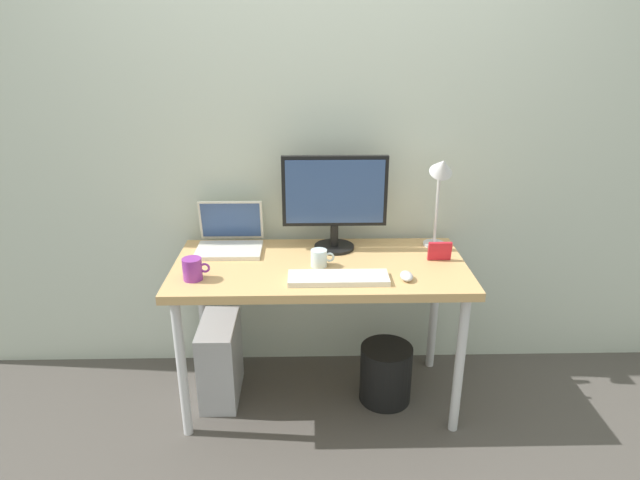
{
  "coord_description": "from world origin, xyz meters",
  "views": [
    {
      "loc": [
        -0.05,
        -2.34,
        1.78
      ],
      "look_at": [
        0.0,
        0.0,
        0.87
      ],
      "focal_mm": 30.61,
      "sensor_mm": 36.0,
      "label": 1
    }
  ],
  "objects_px": {
    "wastebasket": "(386,373)",
    "coffee_mug": "(193,269)",
    "monitor": "(335,197)",
    "desk_lamp": "(441,181)",
    "photo_frame": "(440,251)",
    "keyboard": "(338,278)",
    "glass_cup": "(319,258)",
    "computer_tower": "(220,360)",
    "desk": "(320,277)",
    "laptop": "(230,237)",
    "mouse": "(407,276)"
  },
  "relations": [
    {
      "from": "wastebasket",
      "to": "photo_frame",
      "type": "bearing_deg",
      "value": 13.12
    },
    {
      "from": "laptop",
      "to": "desk_lamp",
      "type": "height_order",
      "value": "desk_lamp"
    },
    {
      "from": "photo_frame",
      "to": "computer_tower",
      "type": "height_order",
      "value": "photo_frame"
    },
    {
      "from": "mouse",
      "to": "photo_frame",
      "type": "height_order",
      "value": "photo_frame"
    },
    {
      "from": "monitor",
      "to": "wastebasket",
      "type": "xyz_separation_m",
      "value": [
        0.26,
        -0.22,
        -0.86
      ]
    },
    {
      "from": "glass_cup",
      "to": "wastebasket",
      "type": "bearing_deg",
      "value": -0.13
    },
    {
      "from": "wastebasket",
      "to": "monitor",
      "type": "bearing_deg",
      "value": 139.73
    },
    {
      "from": "wastebasket",
      "to": "coffee_mug",
      "type": "bearing_deg",
      "value": -171.69
    },
    {
      "from": "computer_tower",
      "to": "wastebasket",
      "type": "bearing_deg",
      "value": -3.47
    },
    {
      "from": "desk",
      "to": "glass_cup",
      "type": "bearing_deg",
      "value": -98.44
    },
    {
      "from": "laptop",
      "to": "glass_cup",
      "type": "relative_size",
      "value": 2.89
    },
    {
      "from": "desk_lamp",
      "to": "keyboard",
      "type": "height_order",
      "value": "desk_lamp"
    },
    {
      "from": "desk",
      "to": "laptop",
      "type": "xyz_separation_m",
      "value": [
        -0.45,
        0.21,
        0.13
      ]
    },
    {
      "from": "desk",
      "to": "laptop",
      "type": "bearing_deg",
      "value": 155.13
    },
    {
      "from": "desk",
      "to": "mouse",
      "type": "bearing_deg",
      "value": -25.54
    },
    {
      "from": "desk",
      "to": "monitor",
      "type": "distance_m",
      "value": 0.39
    },
    {
      "from": "laptop",
      "to": "photo_frame",
      "type": "relative_size",
      "value": 2.91
    },
    {
      "from": "monitor",
      "to": "computer_tower",
      "type": "relative_size",
      "value": 1.21
    },
    {
      "from": "monitor",
      "to": "glass_cup",
      "type": "height_order",
      "value": "monitor"
    },
    {
      "from": "laptop",
      "to": "mouse",
      "type": "bearing_deg",
      "value": -25.18
    },
    {
      "from": "mouse",
      "to": "photo_frame",
      "type": "bearing_deg",
      "value": 47.45
    },
    {
      "from": "coffee_mug",
      "to": "photo_frame",
      "type": "relative_size",
      "value": 1.1
    },
    {
      "from": "desk_lamp",
      "to": "glass_cup",
      "type": "relative_size",
      "value": 4.37
    },
    {
      "from": "monitor",
      "to": "glass_cup",
      "type": "relative_size",
      "value": 4.61
    },
    {
      "from": "desk_lamp",
      "to": "computer_tower",
      "type": "bearing_deg",
      "value": -171.28
    },
    {
      "from": "laptop",
      "to": "keyboard",
      "type": "height_order",
      "value": "laptop"
    },
    {
      "from": "monitor",
      "to": "mouse",
      "type": "height_order",
      "value": "monitor"
    },
    {
      "from": "keyboard",
      "to": "photo_frame",
      "type": "xyz_separation_m",
      "value": [
        0.49,
        0.21,
        0.04
      ]
    },
    {
      "from": "monitor",
      "to": "photo_frame",
      "type": "bearing_deg",
      "value": -18.24
    },
    {
      "from": "desk_lamp",
      "to": "photo_frame",
      "type": "relative_size",
      "value": 4.4
    },
    {
      "from": "desk_lamp",
      "to": "keyboard",
      "type": "relative_size",
      "value": 1.1
    },
    {
      "from": "monitor",
      "to": "desk_lamp",
      "type": "height_order",
      "value": "desk_lamp"
    },
    {
      "from": "keyboard",
      "to": "computer_tower",
      "type": "bearing_deg",
      "value": 160.32
    },
    {
      "from": "monitor",
      "to": "wastebasket",
      "type": "height_order",
      "value": "monitor"
    },
    {
      "from": "desk",
      "to": "mouse",
      "type": "xyz_separation_m",
      "value": [
        0.38,
        -0.18,
        0.09
      ]
    },
    {
      "from": "computer_tower",
      "to": "coffee_mug",
      "type": "bearing_deg",
      "value": -106.91
    },
    {
      "from": "monitor",
      "to": "desk_lamp",
      "type": "relative_size",
      "value": 1.05
    },
    {
      "from": "desk",
      "to": "photo_frame",
      "type": "bearing_deg",
      "value": 2.91
    },
    {
      "from": "mouse",
      "to": "computer_tower",
      "type": "height_order",
      "value": "mouse"
    },
    {
      "from": "keyboard",
      "to": "wastebasket",
      "type": "xyz_separation_m",
      "value": [
        0.26,
        0.16,
        -0.61
      ]
    },
    {
      "from": "glass_cup",
      "to": "photo_frame",
      "type": "relative_size",
      "value": 1.01
    },
    {
      "from": "laptop",
      "to": "mouse",
      "type": "distance_m",
      "value": 0.91
    },
    {
      "from": "photo_frame",
      "to": "keyboard",
      "type": "bearing_deg",
      "value": -156.66
    },
    {
      "from": "desk",
      "to": "photo_frame",
      "type": "distance_m",
      "value": 0.58
    },
    {
      "from": "desk_lamp",
      "to": "coffee_mug",
      "type": "xyz_separation_m",
      "value": [
        -1.15,
        -0.35,
        -0.3
      ]
    },
    {
      "from": "monitor",
      "to": "computer_tower",
      "type": "bearing_deg",
      "value": -164.01
    },
    {
      "from": "photo_frame",
      "to": "wastebasket",
      "type": "xyz_separation_m",
      "value": [
        -0.24,
        -0.05,
        -0.64
      ]
    },
    {
      "from": "desk_lamp",
      "to": "computer_tower",
      "type": "xyz_separation_m",
      "value": [
        -1.09,
        -0.17,
        -0.88
      ]
    },
    {
      "from": "laptop",
      "to": "glass_cup",
      "type": "bearing_deg",
      "value": -27.7
    },
    {
      "from": "keyboard",
      "to": "coffee_mug",
      "type": "bearing_deg",
      "value": 177.58
    }
  ]
}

